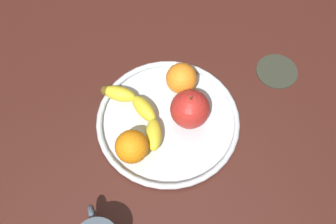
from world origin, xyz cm
name	(u,v)px	position (x,y,z in cm)	size (l,w,h in cm)	color
ground_plane	(168,127)	(0.00, 0.00, -2.00)	(129.11, 129.11, 4.00)	#431F18
fruit_bowl	(168,121)	(0.00, 0.00, 0.92)	(29.95, 29.95, 1.80)	silver
banana	(137,111)	(2.86, 5.75, 3.39)	(18.33, 10.79, 3.18)	yellow
apple	(190,109)	(-1.19, -4.22, 5.80)	(8.00, 8.00, 8.80)	red
orange_back_left	(132,147)	(-5.33, 8.92, 5.09)	(6.58, 6.58, 6.58)	orange
orange_center	(181,78)	(6.69, -5.03, 5.09)	(6.58, 6.58, 6.58)	orange
ambient_coaster	(277,71)	(5.15, -27.34, 0.30)	(9.34, 9.34, 0.60)	#303428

